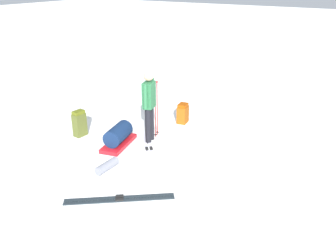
# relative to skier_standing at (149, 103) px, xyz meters

# --- Properties ---
(ground_plane) EXTENTS (80.00, 80.00, 0.00)m
(ground_plane) POSITION_rel_skier_standing_xyz_m (0.39, 0.76, -0.95)
(ground_plane) COLOR white
(skier_standing) EXTENTS (0.55, 0.30, 1.70)m
(skier_standing) POSITION_rel_skier_standing_xyz_m (0.00, 0.00, 0.00)
(skier_standing) COLOR black
(skier_standing) RESTS_ON ground_plane
(ski_pair_near) EXTENTS (1.58, 1.44, 0.05)m
(ski_pair_near) POSITION_rel_skier_standing_xyz_m (0.41, 0.26, -0.94)
(ski_pair_near) COLOR silver
(ski_pair_near) RESTS_ON ground_plane
(ski_pair_far) EXTENTS (1.33, 1.64, 0.05)m
(ski_pair_far) POSITION_rel_skier_standing_xyz_m (2.27, 0.93, -0.94)
(ski_pair_far) COLOR #1E272C
(ski_pair_far) RESTS_ON ground_plane
(backpack_large_dark) EXTENTS (0.35, 0.29, 0.53)m
(backpack_large_dark) POSITION_rel_skier_standing_xyz_m (-1.40, 0.10, -0.70)
(backpack_large_dark) COLOR #90450F
(backpack_large_dark) RESTS_ON ground_plane
(backpack_bright) EXTENTS (0.32, 0.22, 0.65)m
(backpack_bright) POSITION_rel_skier_standing_xyz_m (0.67, -1.62, -0.64)
(backpack_bright) COLOR #4D5523
(backpack_bright) RESTS_ON ground_plane
(ski_poles_planted_near) EXTENTS (0.21, 0.11, 1.37)m
(ski_poles_planted_near) POSITION_rel_skier_standing_xyz_m (-0.33, -0.03, -0.19)
(ski_poles_planted_near) COLOR maroon
(ski_poles_planted_near) RESTS_ON ground_plane
(gear_sled) EXTENTS (1.15, 0.69, 0.49)m
(gear_sled) POSITION_rel_skier_standing_xyz_m (0.58, -0.48, -0.73)
(gear_sled) COLOR red
(gear_sled) RESTS_ON ground_plane
(sleeping_mat_rolled) EXTENTS (0.55, 0.18, 0.18)m
(sleeping_mat_rolled) POSITION_rel_skier_standing_xyz_m (1.60, 0.05, -0.86)
(sleeping_mat_rolled) COLOR slate
(sleeping_mat_rolled) RESTS_ON ground_plane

